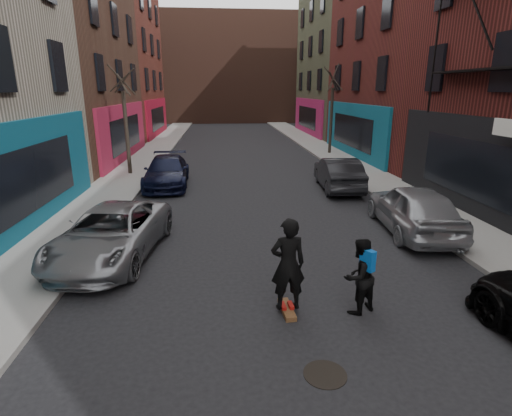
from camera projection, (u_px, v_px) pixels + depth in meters
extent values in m
cube|color=gray|center=(161.00, 144.00, 32.60)|extent=(2.50, 84.00, 0.13)
cube|color=gray|center=(311.00, 143.00, 33.68)|extent=(2.50, 84.00, 0.13)
cube|color=#47281E|center=(228.00, 70.00, 55.97)|extent=(40.00, 10.00, 14.00)
imported|color=gray|center=(111.00, 233.00, 10.71)|extent=(2.89, 5.15, 1.36)
imported|color=black|center=(167.00, 172.00, 18.67)|extent=(2.08, 4.80, 1.38)
imported|color=#999CA1|center=(413.00, 208.00, 12.58)|extent=(2.23, 4.73, 1.56)
imported|color=black|center=(338.00, 174.00, 18.05)|extent=(1.86, 4.51, 1.45)
cube|color=brown|center=(287.00, 309.00, 8.18)|extent=(0.28, 0.81, 0.10)
imported|color=black|center=(288.00, 264.00, 7.90)|extent=(0.73, 0.51, 1.92)
imported|color=black|center=(359.00, 276.00, 7.99)|extent=(0.96, 0.89, 1.58)
cube|color=blue|center=(368.00, 260.00, 7.73)|extent=(0.26, 0.33, 0.42)
cylinder|color=black|center=(325.00, 374.00, 6.39)|extent=(0.74, 0.74, 0.01)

